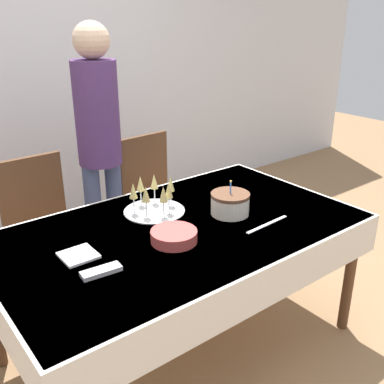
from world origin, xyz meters
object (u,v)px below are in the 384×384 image
plate_stack_main (174,236)px  dining_chair_far_left (43,228)px  champagne_tray (154,197)px  birthday_cake (230,204)px  person_standing (99,132)px  dining_chair_far_right (154,197)px

plate_stack_main → dining_chair_far_left: bearing=107.0°
champagne_tray → plate_stack_main: size_ratio=1.50×
birthday_cake → plate_stack_main: 0.42m
dining_chair_far_left → birthday_cake: bearing=-51.7°
champagne_tray → person_standing: bearing=86.4°
dining_chair_far_left → dining_chair_far_right: (0.81, -0.00, 0.00)m
dining_chair_far_right → dining_chair_far_left: bearing=180.0°
birthday_cake → dining_chair_far_left: bearing=128.3°
dining_chair_far_right → birthday_cake: 0.95m
birthday_cake → dining_chair_far_right: bearing=83.7°
dining_chair_far_left → birthday_cake: size_ratio=4.56×
plate_stack_main → birthday_cake: bearing=9.1°
dining_chair_far_right → champagne_tray: 0.81m
champagne_tray → person_standing: 0.73m
dining_chair_far_left → person_standing: 0.69m
dining_chair_far_right → plate_stack_main: dining_chair_far_right is taller
birthday_cake → champagne_tray: bearing=137.6°
dining_chair_far_left → plate_stack_main: bearing=-73.0°
person_standing → dining_chair_far_right: bearing=-10.8°
dining_chair_far_left → person_standing: bearing=8.5°
birthday_cake → person_standing: bearing=104.8°
plate_stack_main → person_standing: (0.16, 1.04, 0.26)m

